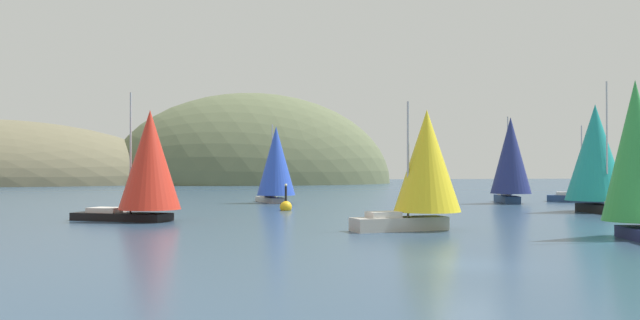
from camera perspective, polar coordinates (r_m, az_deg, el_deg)
ground_plane at (r=27.46m, az=12.52°, el=-8.72°), size 360.00×360.00×0.00m
headland_center at (r=160.68m, az=-5.79°, el=-2.00°), size 67.41×44.00×43.27m
sailboat_blue_spinnaker at (r=72.16m, az=-3.80°, el=-0.23°), size 4.87×7.28×8.59m
sailboat_scarlet_sail at (r=49.41m, az=-14.51°, el=-0.30°), size 8.77×6.91×9.30m
sailboat_pink_spinnaker at (r=80.01m, az=22.27°, el=-0.44°), size 7.01×5.91×8.55m
sailboat_yellow_sail at (r=41.90m, az=8.94°, el=-0.45°), size 7.38×4.77×7.94m
sailboat_navy_sail at (r=73.91m, az=15.97°, el=0.17°), size 5.26×8.06×9.39m
sailboat_green_sail at (r=40.21m, az=25.44°, el=0.37°), size 4.37×7.23×8.84m
sailboat_teal_sail at (r=62.19m, az=22.56°, el=0.35°), size 5.43×9.43×11.09m
channel_buoy at (r=59.97m, az=-2.94°, el=-3.97°), size 1.10×1.10×2.64m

